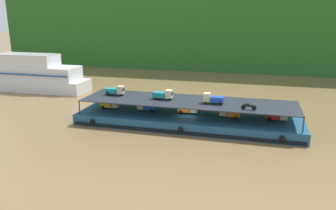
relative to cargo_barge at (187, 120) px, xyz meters
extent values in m
plane|color=brown|center=(0.00, 0.02, -0.75)|extent=(400.00, 400.00, 0.00)
cube|color=#286023|center=(0.00, 56.27, 14.70)|extent=(129.73, 24.53, 30.90)
cube|color=navy|center=(0.00, 0.02, 0.00)|extent=(30.95, 8.42, 1.50)
cube|color=black|center=(0.00, -4.21, -0.40)|extent=(30.33, 0.06, 0.50)
sphere|color=black|center=(-12.38, -4.40, 0.10)|extent=(0.68, 0.68, 0.68)
sphere|color=black|center=(0.00, -4.40, 0.10)|extent=(0.68, 0.68, 0.68)
sphere|color=black|center=(12.38, -4.40, 0.10)|extent=(0.68, 0.68, 0.68)
cylinder|color=#232833|center=(14.59, 3.75, 1.75)|extent=(0.16, 0.16, 2.00)
cylinder|color=#232833|center=(14.59, -3.71, 1.75)|extent=(0.16, 0.16, 2.00)
cylinder|color=#232833|center=(-14.59, 3.75, 1.75)|extent=(0.16, 0.16, 2.00)
cylinder|color=#232833|center=(-14.59, -3.71, 1.75)|extent=(0.16, 0.16, 2.00)
cube|color=#232833|center=(0.00, 0.02, 2.70)|extent=(29.35, 7.62, 0.10)
cube|color=gold|center=(-12.23, 0.08, 1.38)|extent=(1.73, 1.25, 0.70)
cube|color=#C6B793|center=(-10.83, 0.12, 1.58)|extent=(0.93, 1.02, 1.10)
cube|color=#19232D|center=(-10.36, 0.13, 1.69)|extent=(0.06, 0.85, 0.38)
cylinder|color=black|center=(-10.68, 0.12, 1.03)|extent=(0.56, 0.16, 0.56)
cylinder|color=black|center=(-12.62, -0.46, 1.03)|extent=(0.56, 0.16, 0.56)
cylinder|color=black|center=(-12.65, 0.60, 1.03)|extent=(0.56, 0.16, 0.56)
cube|color=#1E47B7|center=(-5.56, 0.33, 1.38)|extent=(1.72, 1.23, 0.70)
cube|color=beige|center=(-6.96, 0.35, 1.58)|extent=(0.92, 1.01, 1.10)
cube|color=#19232D|center=(-7.43, 0.36, 1.69)|extent=(0.05, 0.85, 0.38)
cylinder|color=black|center=(-7.11, 0.36, 1.03)|extent=(0.56, 0.15, 0.56)
cylinder|color=black|center=(-5.15, 0.86, 1.03)|extent=(0.56, 0.15, 0.56)
cylinder|color=black|center=(-5.17, -0.20, 1.03)|extent=(0.56, 0.15, 0.56)
cube|color=orange|center=(-0.59, 0.54, 1.38)|extent=(1.70, 1.21, 0.70)
cube|color=#C6B793|center=(0.81, 0.54, 1.58)|extent=(0.90, 1.00, 1.10)
cube|color=#19232D|center=(1.28, 0.54, 1.69)|extent=(0.04, 0.85, 0.38)
cylinder|color=black|center=(0.96, 0.54, 1.03)|extent=(0.56, 0.14, 0.56)
cylinder|color=black|center=(-0.98, 0.01, 1.03)|extent=(0.56, 0.14, 0.56)
cylinder|color=black|center=(-0.99, 1.07, 1.03)|extent=(0.56, 0.14, 0.56)
cube|color=orange|center=(6.25, 0.20, 1.38)|extent=(1.73, 1.25, 0.70)
cube|color=#C6B793|center=(4.85, 0.16, 1.58)|extent=(0.93, 1.02, 1.10)
cube|color=#19232D|center=(4.38, 0.14, 1.69)|extent=(0.06, 0.85, 0.38)
cylinder|color=black|center=(4.70, 0.15, 1.03)|extent=(0.56, 0.16, 0.56)
cylinder|color=black|center=(6.64, 0.74, 1.03)|extent=(0.56, 0.16, 0.56)
cylinder|color=black|center=(6.67, -0.32, 1.03)|extent=(0.56, 0.16, 0.56)
cube|color=red|center=(11.32, 0.51, 1.38)|extent=(1.75, 1.28, 0.70)
cube|color=#C6B793|center=(12.72, 0.45, 1.58)|extent=(0.94, 1.04, 1.10)
cube|color=#19232D|center=(13.19, 0.43, 1.69)|extent=(0.08, 0.85, 0.38)
cylinder|color=black|center=(12.87, 0.44, 1.03)|extent=(0.57, 0.17, 0.56)
cylinder|color=black|center=(10.90, 0.00, 1.03)|extent=(0.57, 0.17, 0.56)
cylinder|color=black|center=(10.95, 1.06, 1.03)|extent=(0.57, 0.17, 0.56)
cube|color=teal|center=(-11.55, 0.59, 3.38)|extent=(1.73, 1.25, 0.70)
cube|color=#C6B793|center=(-10.15, 0.55, 3.58)|extent=(0.93, 1.03, 1.10)
cube|color=#19232D|center=(-9.68, 0.54, 3.69)|extent=(0.07, 0.85, 0.38)
cylinder|color=black|center=(-10.00, 0.55, 3.03)|extent=(0.56, 0.16, 0.56)
cylinder|color=black|center=(-11.96, 0.07, 3.03)|extent=(0.56, 0.16, 0.56)
cylinder|color=black|center=(-11.93, 1.13, 3.03)|extent=(0.56, 0.16, 0.56)
cube|color=teal|center=(-4.08, 0.03, 3.38)|extent=(1.77, 1.30, 0.70)
cube|color=beige|center=(-2.68, -0.06, 3.58)|extent=(0.96, 1.05, 1.10)
cube|color=#19232D|center=(-2.21, -0.08, 3.69)|extent=(0.09, 0.85, 0.38)
cylinder|color=black|center=(-2.53, -0.06, 3.03)|extent=(0.57, 0.17, 0.56)
cylinder|color=black|center=(-4.51, -0.48, 3.03)|extent=(0.57, 0.17, 0.56)
cylinder|color=black|center=(-4.44, 0.58, 3.03)|extent=(0.57, 0.17, 0.56)
cube|color=#1E47B7|center=(4.08, -0.51, 3.38)|extent=(1.71, 1.21, 0.70)
cube|color=beige|center=(2.68, -0.50, 3.58)|extent=(0.90, 1.00, 1.10)
cube|color=#19232D|center=(2.21, -0.50, 3.69)|extent=(0.04, 0.85, 0.38)
cylinder|color=black|center=(2.53, -0.50, 3.03)|extent=(0.56, 0.14, 0.56)
cylinder|color=black|center=(4.48, 0.02, 3.03)|extent=(0.56, 0.14, 0.56)
cylinder|color=black|center=(4.47, -1.04, 3.03)|extent=(0.56, 0.14, 0.56)
cylinder|color=black|center=(8.88, -2.35, 3.05)|extent=(0.61, 0.17, 0.60)
cylinder|color=black|center=(7.59, -2.18, 3.05)|extent=(0.61, 0.17, 0.60)
cube|color=black|center=(8.23, -2.27, 3.27)|extent=(1.12, 0.34, 0.28)
cube|color=black|center=(7.98, -2.23, 3.45)|extent=(0.62, 0.27, 0.12)
cylinder|color=#B2B2B7|center=(8.78, -2.33, 3.60)|extent=(0.11, 0.55, 0.04)
cube|color=silver|center=(-34.65, 13.61, 0.45)|extent=(22.62, 6.08, 2.40)
cube|color=silver|center=(-34.65, 13.61, 2.95)|extent=(19.23, 5.47, 2.60)
cube|color=silver|center=(-35.78, 13.61, 5.35)|extent=(12.44, 4.86, 2.20)
cube|color=#235693|center=(-34.65, 10.54, 2.95)|extent=(19.23, 0.08, 0.30)
cube|color=#99999E|center=(-35.78, 13.61, 6.50)|extent=(12.44, 4.86, 0.10)
camera|label=1|loc=(8.81, -43.39, 14.38)|focal=35.53mm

